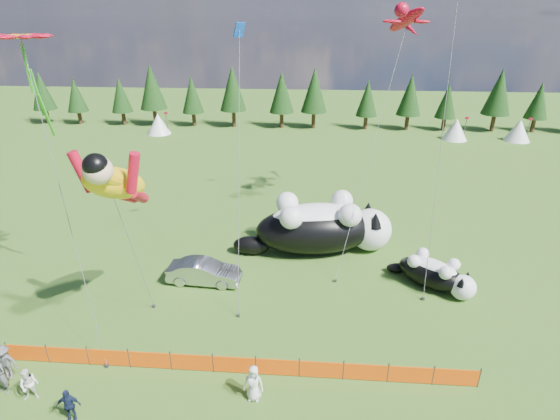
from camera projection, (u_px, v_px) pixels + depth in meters
The scene contains 16 objects.
ground at pixel (245, 330), 23.08m from camera, with size 160.00×160.00×0.00m, color #183D0B.
safety_fence at pixel (234, 365), 20.15m from camera, with size 22.06×0.06×1.10m.
tree_line at pixel (291, 100), 62.32m from camera, with size 90.00×4.00×8.00m, color black, non-canonical shape.
festival_tents at pixel (371, 128), 58.08m from camera, with size 50.00×3.20×2.80m, color white, non-canonical shape.
cat_large at pixel (322, 226), 30.11m from camera, with size 11.07×5.22×4.01m.
cat_small at pixel (435, 274), 26.36m from camera, with size 4.80×4.10×2.02m.
car at pixel (204, 272), 26.92m from camera, with size 1.57×4.51×1.49m, color #B0B0B5.
spectator_a at pixel (0, 375), 18.97m from camera, with size 0.70×0.46×1.91m, color #4F4E53.
spectator_b at pixel (29, 385), 18.66m from camera, with size 0.79×0.46×1.62m, color white.
spectator_c at pixel (69, 406), 17.68m from camera, with size 0.95×0.49×1.62m, color #151E3A.
spectator_d at pixel (4, 363), 19.72m from camera, with size 1.17×0.60×1.81m, color #4F4E53.
spectator_e at pixel (254, 383), 18.66m from camera, with size 0.86×0.56×1.76m, color white.
superhero_kite at pixel (116, 183), 19.30m from camera, with size 5.18×5.50×10.72m.
gecko_kite at pixel (406, 20), 29.70m from camera, with size 6.88×13.18×18.22m.
flower_kite at pixel (21, 41), 19.16m from camera, with size 5.38×6.35×15.35m.
diamond_kite_a at pixel (239, 41), 23.70m from camera, with size 0.97×6.58×15.78m.
Camera 1 is at (3.28, -18.21, 15.33)m, focal length 28.00 mm.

